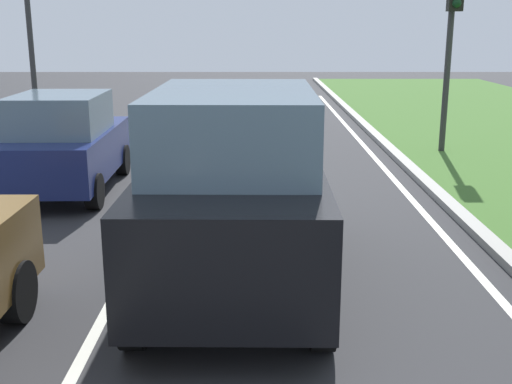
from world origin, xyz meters
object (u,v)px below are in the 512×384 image
car_hatchback_far (65,143)px  traffic_light_overhead_left (26,1)px  traffic_light_near_right (453,24)px  car_suv_ahead (235,188)px

car_hatchback_far → traffic_light_overhead_left: (-2.34, 5.36, 2.63)m
traffic_light_near_right → traffic_light_overhead_left: size_ratio=0.83×
car_hatchback_far → traffic_light_near_right: (7.81, 3.42, 2.08)m
car_suv_ahead → traffic_light_near_right: 9.21m
traffic_light_overhead_left → car_hatchback_far: bearing=-66.5°
car_hatchback_far → traffic_light_overhead_left: bearing=112.5°
car_suv_ahead → traffic_light_near_right: bearing=60.0°
car_suv_ahead → car_hatchback_far: (-3.19, 4.34, -0.28)m
traffic_light_near_right → car_hatchback_far: bearing=-156.3°
car_hatchback_far → traffic_light_overhead_left: 6.41m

